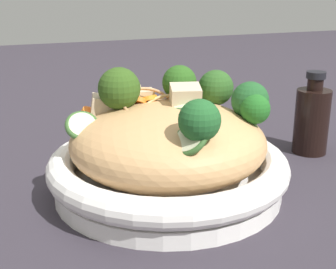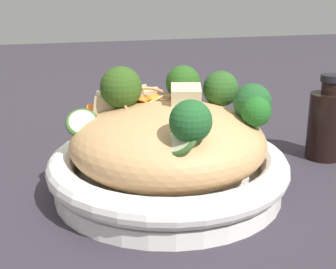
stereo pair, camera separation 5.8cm
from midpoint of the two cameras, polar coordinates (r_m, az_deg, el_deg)
The scene contains 8 objects.
ground_plane at distance 0.61m, azimuth -2.75°, elevation -6.85°, with size 3.00×3.00×0.00m, color #2F2A33.
serving_bowl at distance 0.60m, azimuth -2.79°, elevation -4.45°, with size 0.30×0.30×0.05m.
noodle_heap at distance 0.58m, azimuth -2.84°, elevation -0.89°, with size 0.24×0.24×0.11m.
broccoli_florets at distance 0.58m, azimuth 0.19°, elevation 4.52°, with size 0.21×0.19×0.08m.
carrot_coins at distance 0.62m, azimuth -7.95°, elevation 3.53°, with size 0.10×0.09×0.04m.
zucchini_slices at distance 0.55m, azimuth -6.75°, elevation 1.69°, with size 0.16×0.19×0.04m.
chicken_chunks at distance 0.60m, azimuth -5.81°, elevation 4.02°, with size 0.13×0.12×0.05m.
soy_sauce_bottle at distance 0.75m, azimuth 14.74°, elevation 1.76°, with size 0.05×0.05×0.13m.
Camera 1 is at (0.19, 0.52, 0.26)m, focal length 50.91 mm.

